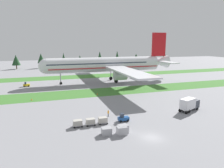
# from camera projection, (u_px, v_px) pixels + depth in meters

# --- Properties ---
(ground_plane) EXTENTS (400.00, 400.00, 0.00)m
(ground_plane) POSITION_uv_depth(u_px,v_px,m) (152.00, 138.00, 40.44)
(ground_plane) COLOR gray
(grass_strip_near) EXTENTS (320.00, 13.21, 0.01)m
(grass_strip_near) POSITION_uv_depth(u_px,v_px,m) (100.00, 92.00, 77.87)
(grass_strip_near) COLOR #3D752D
(grass_strip_near) RESTS_ON ground
(grass_strip_far) EXTENTS (320.00, 13.21, 0.01)m
(grass_strip_far) POSITION_uv_depth(u_px,v_px,m) (82.00, 76.00, 113.69)
(grass_strip_far) COLOR #3D752D
(grass_strip_far) RESTS_ON ground
(airliner) EXTENTS (63.28, 77.74, 23.38)m
(airliner) POSITION_uv_depth(u_px,v_px,m) (109.00, 64.00, 96.97)
(airliner) COLOR silver
(airliner) RESTS_ON ground
(baggage_tug) EXTENTS (2.61, 1.32, 1.97)m
(baggage_tug) POSITION_uv_depth(u_px,v_px,m) (123.00, 118.00, 48.73)
(baggage_tug) COLOR #1E4C8E
(baggage_tug) RESTS_ON ground
(cargo_dolly_lead) EXTENTS (2.21, 1.51, 1.55)m
(cargo_dolly_lead) POSITION_uv_depth(u_px,v_px,m) (103.00, 120.00, 47.22)
(cargo_dolly_lead) COLOR #A3A3A8
(cargo_dolly_lead) RESTS_ON ground
(cargo_dolly_second) EXTENTS (2.21, 1.51, 1.55)m
(cargo_dolly_second) POSITION_uv_depth(u_px,v_px,m) (90.00, 121.00, 46.35)
(cargo_dolly_second) COLOR #A3A3A8
(cargo_dolly_second) RESTS_ON ground
(cargo_dolly_third) EXTENTS (2.21, 1.51, 1.55)m
(cargo_dolly_third) POSITION_uv_depth(u_px,v_px,m) (78.00, 123.00, 45.49)
(cargo_dolly_third) COLOR #A3A3A8
(cargo_dolly_third) RESTS_ON ground
(catering_truck) EXTENTS (7.31, 4.70, 3.58)m
(catering_truck) POSITION_uv_depth(u_px,v_px,m) (189.00, 104.00, 56.15)
(catering_truck) COLOR #2D333D
(catering_truck) RESTS_ON ground
(pushback_tractor) EXTENTS (2.61, 1.31, 1.97)m
(pushback_tractor) POSITION_uv_depth(u_px,v_px,m) (26.00, 85.00, 87.45)
(pushback_tractor) COLOR yellow
(pushback_tractor) RESTS_ON ground
(ground_crew_marshaller) EXTENTS (0.36, 0.54, 1.74)m
(ground_crew_marshaller) POSITION_uv_depth(u_px,v_px,m) (108.00, 113.00, 51.84)
(ground_crew_marshaller) COLOR black
(ground_crew_marshaller) RESTS_ON ground
(uld_container_0) EXTENTS (2.08, 1.70, 1.50)m
(uld_container_0) POSITION_uv_depth(u_px,v_px,m) (107.00, 131.00, 41.65)
(uld_container_0) COLOR #A3A3A8
(uld_container_0) RESTS_ON ground
(uld_container_1) EXTENTS (2.17, 1.82, 1.71)m
(uld_container_1) POSITION_uv_depth(u_px,v_px,m) (123.00, 129.00, 42.48)
(uld_container_1) COLOR #A3A3A8
(uld_container_1) RESTS_ON ground
(uld_container_2) EXTENTS (2.02, 1.63, 1.67)m
(uld_container_2) POSITION_uv_depth(u_px,v_px,m) (122.00, 130.00, 41.79)
(uld_container_2) COLOR #A3A3A8
(uld_container_2) RESTS_ON ground
(taxiway_marker_0) EXTENTS (0.44, 0.44, 0.59)m
(taxiway_marker_0) POSITION_uv_depth(u_px,v_px,m) (97.00, 94.00, 73.93)
(taxiway_marker_0) COLOR orange
(taxiway_marker_0) RESTS_ON ground
(taxiway_marker_1) EXTENTS (0.44, 0.44, 0.62)m
(taxiway_marker_1) POSITION_uv_depth(u_px,v_px,m) (32.00, 99.00, 66.55)
(taxiway_marker_1) COLOR orange
(taxiway_marker_1) RESTS_ON ground
(distant_tree_line) EXTENTS (172.27, 8.57, 11.93)m
(distant_tree_line) POSITION_uv_depth(u_px,v_px,m) (71.00, 58.00, 156.70)
(distant_tree_line) COLOR #4C3823
(distant_tree_line) RESTS_ON ground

